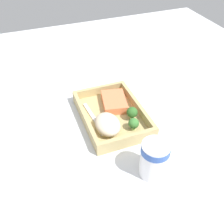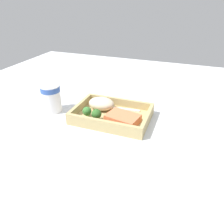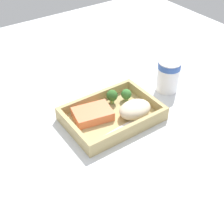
# 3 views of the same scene
# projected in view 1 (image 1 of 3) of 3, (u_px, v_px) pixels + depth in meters

# --- Properties ---
(ground_plane) EXTENTS (1.60, 1.60, 0.02)m
(ground_plane) POSITION_uv_depth(u_px,v_px,m) (112.00, 121.00, 0.84)
(ground_plane) COLOR silver
(takeout_tray) EXTENTS (0.26, 0.18, 0.01)m
(takeout_tray) POSITION_uv_depth(u_px,v_px,m) (112.00, 117.00, 0.83)
(takeout_tray) COLOR tan
(takeout_tray) RESTS_ON ground_plane
(tray_rim) EXTENTS (0.26, 0.18, 0.03)m
(tray_rim) POSITION_uv_depth(u_px,v_px,m) (112.00, 112.00, 0.81)
(tray_rim) COLOR tan
(tray_rim) RESTS_ON takeout_tray
(salmon_fillet) EXTENTS (0.12, 0.09, 0.03)m
(salmon_fillet) POSITION_uv_depth(u_px,v_px,m) (114.00, 102.00, 0.86)
(salmon_fillet) COLOR #ED794C
(salmon_fillet) RESTS_ON takeout_tray
(mashed_potatoes) EXTENTS (0.10, 0.07, 0.04)m
(mashed_potatoes) POSITION_uv_depth(u_px,v_px,m) (108.00, 124.00, 0.76)
(mashed_potatoes) COLOR beige
(mashed_potatoes) RESTS_ON takeout_tray
(broccoli_floret_1) EXTENTS (0.03, 0.03, 0.04)m
(broccoli_floret_1) POSITION_uv_depth(u_px,v_px,m) (134.00, 124.00, 0.76)
(broccoli_floret_1) COLOR #7DAA59
(broccoli_floret_1) RESTS_ON takeout_tray
(broccoli_floret_2) EXTENTS (0.03, 0.03, 0.04)m
(broccoli_floret_2) POSITION_uv_depth(u_px,v_px,m) (132.00, 113.00, 0.79)
(broccoli_floret_2) COLOR #7DAE59
(broccoli_floret_2) RESTS_ON takeout_tray
(fork) EXTENTS (0.16, 0.03, 0.00)m
(fork) POSITION_uv_depth(u_px,v_px,m) (95.00, 120.00, 0.80)
(fork) COLOR silver
(fork) RESTS_ON takeout_tray
(paper_cup) EXTENTS (0.07, 0.07, 0.10)m
(paper_cup) POSITION_uv_depth(u_px,v_px,m) (154.00, 158.00, 0.63)
(paper_cup) COLOR white
(paper_cup) RESTS_ON ground_plane
(receipt_slip) EXTENTS (0.10, 0.13, 0.00)m
(receipt_slip) POSITION_uv_depth(u_px,v_px,m) (157.00, 84.00, 0.98)
(receipt_slip) COLOR white
(receipt_slip) RESTS_ON ground_plane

